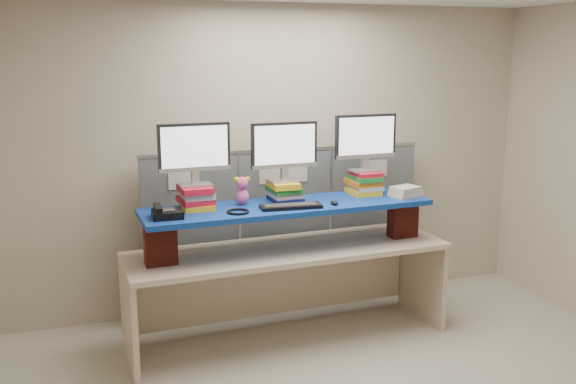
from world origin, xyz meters
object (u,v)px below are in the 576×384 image
object	(u,v)px
blue_board	(288,207)
monitor_left	(194,150)
desk_phone	(166,213)
monitor_right	(366,139)
keyboard	(291,206)
monitor_center	(284,148)
desk	(288,267)

from	to	relation	value
blue_board	monitor_left	world-z (taller)	monitor_left
desk_phone	blue_board	bearing A→B (deg)	8.75
monitor_left	monitor_right	bearing A→B (deg)	0.00
monitor_left	keyboard	world-z (taller)	monitor_left
monitor_left	desk_phone	bearing A→B (deg)	-143.42
monitor_center	monitor_left	bearing A→B (deg)	-180.00
monitor_right	desk_phone	bearing A→B (deg)	-173.41
blue_board	monitor_right	size ratio (longest dim) A/B	4.19
desk	monitor_left	size ratio (longest dim) A/B	4.77
blue_board	monitor_center	distance (m)	0.47
blue_board	monitor_center	size ratio (longest dim) A/B	4.19
blue_board	monitor_left	size ratio (longest dim) A/B	4.19
monitor_right	blue_board	bearing A→B (deg)	-171.02
keyboard	monitor_right	bearing A→B (deg)	24.96
blue_board	monitor_right	xyz separation A→B (m)	(0.74, 0.16, 0.50)
blue_board	desk_phone	xyz separation A→B (m)	(-0.99, -0.13, 0.06)
keyboard	monitor_left	bearing A→B (deg)	167.29
blue_board	monitor_right	distance (m)	0.91
keyboard	desk_phone	xyz separation A→B (m)	(-0.97, 0.00, 0.02)
blue_board	desk_phone	bearing A→B (deg)	-175.23
monitor_left	monitor_center	xyz separation A→B (m)	(0.74, 0.04, -0.02)
monitor_center	desk_phone	xyz separation A→B (m)	(-1.00, -0.25, -0.40)
monitor_center	desk	bearing A→B (deg)	-96.90
monitor_right	desk_phone	world-z (taller)	monitor_right
desk	monitor_center	xyz separation A→B (m)	(0.01, 0.12, 0.97)
desk_phone	monitor_center	bearing A→B (deg)	15.27
desk	desk_phone	world-z (taller)	desk_phone
monitor_right	monitor_center	bearing A→B (deg)	180.00
blue_board	monitor_right	world-z (taller)	monitor_right
desk	keyboard	xyz separation A→B (m)	(-0.02, -0.13, 0.54)
keyboard	desk	bearing A→B (deg)	85.83
monitor_left	desk_phone	xyz separation A→B (m)	(-0.26, -0.21, -0.42)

